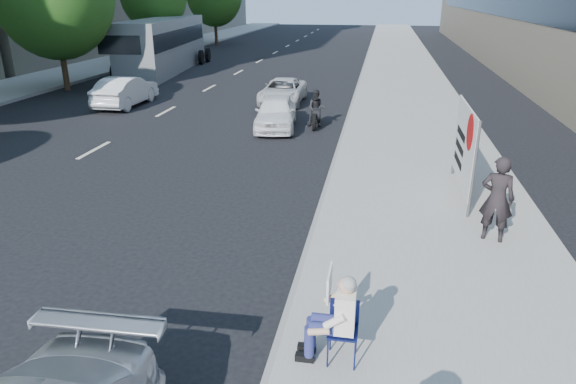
% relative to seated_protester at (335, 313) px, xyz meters
% --- Properties ---
extents(ground, '(160.00, 160.00, 0.00)m').
position_rel_seated_protester_xyz_m(ground, '(-2.29, 1.10, -0.87)').
color(ground, black).
rests_on(ground, ground).
extents(near_sidewalk, '(5.00, 120.00, 0.15)m').
position_rel_seated_protester_xyz_m(near_sidewalk, '(1.71, 21.10, -0.80)').
color(near_sidewalk, gray).
rests_on(near_sidewalk, ground).
extents(far_sidewalk, '(4.50, 120.00, 0.15)m').
position_rel_seated_protester_xyz_m(far_sidewalk, '(-19.04, 21.10, -0.80)').
color(far_sidewalk, gray).
rests_on(far_sidewalk, ground).
extents(seated_protester, '(0.83, 1.12, 1.31)m').
position_rel_seated_protester_xyz_m(seated_protester, '(0.00, 0.00, 0.00)').
color(seated_protester, '#12184E').
rests_on(seated_protester, near_sidewalk).
extents(pedestrian_woman, '(0.74, 0.58, 1.78)m').
position_rel_seated_protester_xyz_m(pedestrian_woman, '(2.82, 4.22, 0.16)').
color(pedestrian_woman, black).
rests_on(pedestrian_woman, near_sidewalk).
extents(protest_banner, '(0.08, 3.06, 2.20)m').
position_rel_seated_protester_xyz_m(protest_banner, '(2.49, 6.78, 0.53)').
color(protest_banner, '#4C4C4C').
rests_on(protest_banner, near_sidewalk).
extents(white_sedan_near, '(1.92, 3.81, 1.25)m').
position_rel_seated_protester_xyz_m(white_sedan_near, '(-3.46, 13.03, -0.25)').
color(white_sedan_near, white).
rests_on(white_sedan_near, ground).
extents(white_sedan_mid, '(1.42, 4.05, 1.33)m').
position_rel_seated_protester_xyz_m(white_sedan_mid, '(-11.04, 15.97, -0.21)').
color(white_sedan_mid, silver).
rests_on(white_sedan_mid, ground).
extents(white_sedan_far, '(1.93, 4.08, 1.12)m').
position_rel_seated_protester_xyz_m(white_sedan_far, '(-4.07, 17.72, -0.31)').
color(white_sedan_far, silver).
rests_on(white_sedan_far, ground).
extents(motorcycle, '(0.73, 2.05, 1.42)m').
position_rel_seated_protester_xyz_m(motorcycle, '(-1.96, 13.57, -0.24)').
color(motorcycle, black).
rests_on(motorcycle, ground).
extents(bus, '(3.84, 12.28, 3.30)m').
position_rel_seated_protester_xyz_m(bus, '(-13.73, 26.95, 0.76)').
color(bus, slate).
rests_on(bus, ground).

